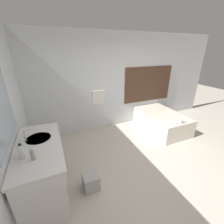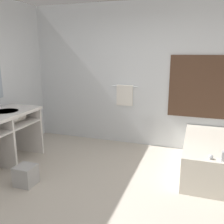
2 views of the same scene
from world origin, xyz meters
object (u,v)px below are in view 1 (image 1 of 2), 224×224
object	(u,v)px
bathtub	(161,120)
water_bottle_1	(22,152)
waste_bin	(91,181)
soap_dispenser	(32,155)

from	to	relation	value
bathtub	water_bottle_1	world-z (taller)	water_bottle_1
water_bottle_1	bathtub	bearing A→B (deg)	18.99
water_bottle_1	waste_bin	size ratio (longest dim) A/B	0.81
water_bottle_1	soap_dispenser	world-z (taller)	water_bottle_1
soap_dispenser	water_bottle_1	bearing A→B (deg)	146.75
bathtub	water_bottle_1	xyz separation A→B (m)	(-3.41, -1.17, 0.71)
water_bottle_1	soap_dispenser	bearing A→B (deg)	-33.25
soap_dispenser	waste_bin	world-z (taller)	soap_dispenser
bathtub	waste_bin	bearing A→B (deg)	-153.92
water_bottle_1	waste_bin	xyz separation A→B (m)	(0.88, -0.06, -0.85)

